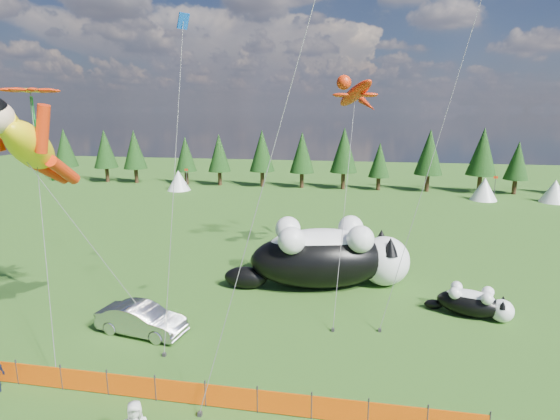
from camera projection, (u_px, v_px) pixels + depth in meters
name	position (u px, v px, depth m)	size (l,w,h in m)	color
ground	(207.00, 360.00, 19.53)	(160.00, 160.00, 0.00)	#13370A
safety_fence	(180.00, 392.00, 16.54)	(22.06, 0.06, 1.10)	#262626
tree_line	(311.00, 160.00, 61.85)	(90.00, 4.00, 8.00)	black
festival_tents	(393.00, 186.00, 55.78)	(50.00, 3.20, 2.80)	white
cat_large	(329.00, 255.00, 27.39)	(11.63, 6.12, 4.25)	black
cat_small	(474.00, 303.00, 23.56)	(4.44, 2.52, 1.64)	black
car	(142.00, 319.00, 21.73)	(1.59, 4.55, 1.50)	#ACACB1
superhero_kite	(30.00, 146.00, 19.15)	(7.38, 6.57, 12.23)	yellow
gecko_kite	(355.00, 94.00, 28.94)	(5.43, 13.51, 15.54)	red
flower_kite	(31.00, 94.00, 20.43)	(4.86, 6.21, 13.08)	red
diamond_kite_a	(182.00, 36.00, 21.27)	(0.81, 5.60, 16.21)	#0C4AB8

